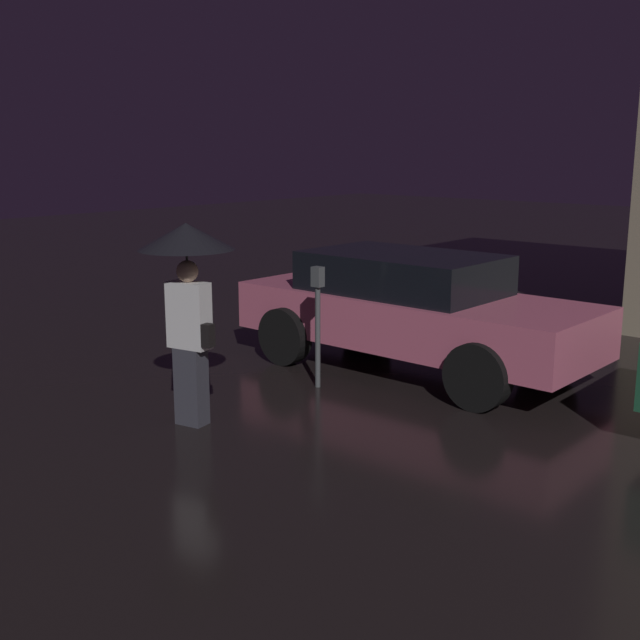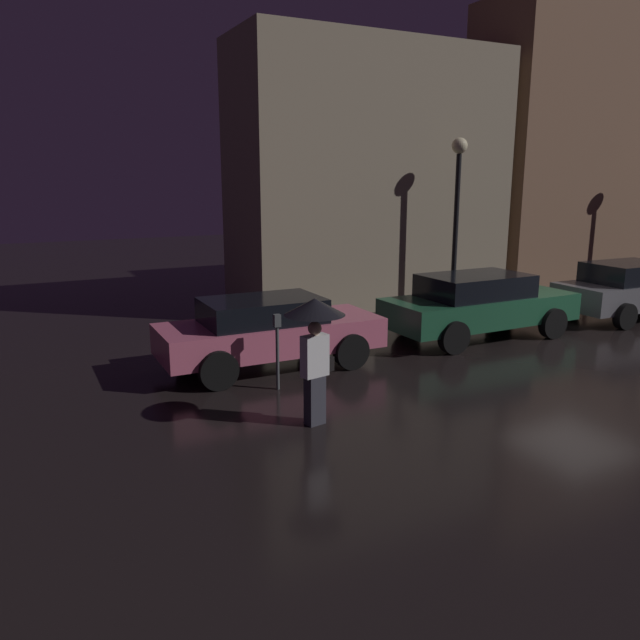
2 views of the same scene
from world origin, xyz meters
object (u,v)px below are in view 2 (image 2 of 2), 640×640
parked_car_pink (269,330)px  parked_car_green (479,304)px  street_lamp_near (457,193)px  parking_meter (277,344)px  parked_car_grey (630,289)px  pedestrian_with_umbrella (315,329)px

parked_car_pink → parked_car_green: (5.28, -0.00, 0.04)m
street_lamp_near → parking_meter: bearing=-151.0°
parked_car_green → parked_car_grey: (5.02, -0.20, -0.02)m
parked_car_green → parked_car_grey: 5.02m
parked_car_pink → parked_car_grey: 10.30m
parking_meter → pedestrian_with_umbrella: bearing=-94.0°
parked_car_pink → street_lamp_near: (6.58, 2.56, 2.51)m
pedestrian_with_umbrella → parking_meter: bearing=-105.0°
parked_car_green → pedestrian_with_umbrella: (-5.77, -3.01, 0.70)m
parked_car_grey → street_lamp_near: street_lamp_near is taller
parked_car_green → parked_car_grey: size_ratio=1.12×
pedestrian_with_umbrella → parking_meter: 1.85m
parking_meter → street_lamp_near: 8.30m
parked_car_green → parking_meter: parked_car_green is taller
parked_car_pink → pedestrian_with_umbrella: 3.14m
parked_car_green → parked_car_grey: parked_car_green is taller
parked_car_green → pedestrian_with_umbrella: bearing=-153.0°
parked_car_pink → street_lamp_near: 7.49m
parked_car_grey → street_lamp_near: bearing=145.1°
parked_car_grey → parking_meter: size_ratio=3.06×
parked_car_grey → parking_meter: parked_car_grey is taller
pedestrian_with_umbrella → parked_car_green: bearing=-163.5°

